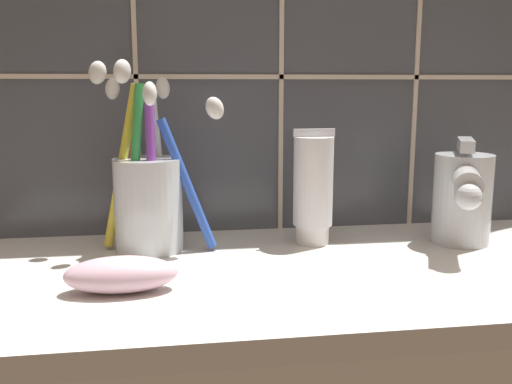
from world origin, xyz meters
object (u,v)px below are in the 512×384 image
(toothpaste_tube, at_px, (313,188))
(sink_faucet, at_px, (463,195))
(toothbrush_cup, at_px, (148,194))
(soap_bar, at_px, (121,274))

(toothpaste_tube, bearing_deg, sink_faucet, -10.73)
(toothbrush_cup, height_order, sink_faucet, toothbrush_cup)
(toothpaste_tube, xyz_separation_m, sink_faucet, (0.15, -0.03, -0.01))
(toothbrush_cup, xyz_separation_m, sink_faucet, (0.32, -0.03, -0.00))
(toothpaste_tube, height_order, sink_faucet, toothpaste_tube)
(sink_faucet, height_order, soap_bar, sink_faucet)
(toothbrush_cup, height_order, toothpaste_tube, toothbrush_cup)
(toothbrush_cup, bearing_deg, toothpaste_tube, -0.20)
(toothpaste_tube, distance_m, sink_faucet, 0.15)
(toothbrush_cup, bearing_deg, sink_faucet, -5.22)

